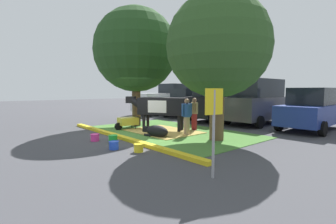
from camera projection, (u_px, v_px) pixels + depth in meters
name	position (u px, v px, depth m)	size (l,w,h in m)	color
ground_plane	(135.00, 134.00, 10.67)	(80.00, 80.00, 0.00)	#424247
grass_island	(170.00, 132.00, 11.20)	(7.81, 4.73, 0.02)	#477A33
curb_yellow	(122.00, 137.00, 9.58)	(9.01, 0.24, 0.12)	yellow
hay_bedding	(163.00, 131.00, 11.16)	(3.20, 2.40, 0.04)	tan
shade_tree_left	(136.00, 50.00, 12.70)	(4.37, 4.37, 6.19)	brown
shade_tree_right	(218.00, 46.00, 9.02)	(3.87, 3.87, 5.50)	brown
cow_holstein	(161.00, 107.00, 11.43)	(2.85, 1.98, 1.60)	black
calf_lying	(156.00, 131.00, 9.96)	(1.33, 0.67, 0.48)	black
person_handler	(194.00, 113.00, 11.57)	(0.49, 0.34, 1.55)	maroon
person_visitor_near	(187.00, 116.00, 10.25)	(0.34, 0.53, 1.55)	#9E7F5B
wheelbarrow	(128.00, 121.00, 11.87)	(0.69, 1.62, 0.63)	gold
parking_sign	(214.00, 115.00, 5.20)	(0.14, 0.44, 1.95)	#99999E
bucket_pink	(95.00, 137.00, 9.17)	(0.34, 0.34, 0.27)	#EA3893
bucket_green	(113.00, 138.00, 8.96)	(0.34, 0.34, 0.27)	green
bucket_blue	(114.00, 145.00, 7.88)	(0.33, 0.33, 0.27)	blue
bucket_yellow	(139.00, 148.00, 7.55)	(0.32, 0.32, 0.26)	yellow
pickup_truck_black	(166.00, 100.00, 19.68)	(2.36, 5.46, 2.42)	silver
sedan_silver	(188.00, 103.00, 17.83)	(2.13, 4.46, 2.02)	silver
suv_black	(219.00, 100.00, 15.30)	(2.24, 4.66, 2.52)	black
suv_dark_grey	(257.00, 101.00, 13.74)	(2.24, 4.66, 2.52)	#3D3D42
sedan_blue	(311.00, 110.00, 11.62)	(2.13, 4.46, 2.02)	navy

